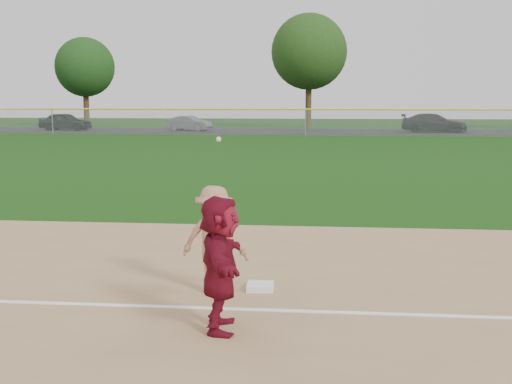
# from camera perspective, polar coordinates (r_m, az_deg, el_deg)

# --- Properties ---
(ground) EXTENTS (160.00, 160.00, 0.00)m
(ground) POSITION_cam_1_polar(r_m,az_deg,el_deg) (9.63, -0.89, -8.99)
(ground) COLOR #133C0B
(ground) RESTS_ON ground
(foul_line) EXTENTS (60.00, 0.10, 0.01)m
(foul_line) POSITION_cam_1_polar(r_m,az_deg,el_deg) (8.87, -1.48, -10.37)
(foul_line) COLOR white
(foul_line) RESTS_ON infield_dirt
(parking_asphalt) EXTENTS (120.00, 10.00, 0.01)m
(parking_asphalt) POSITION_cam_1_polar(r_m,az_deg,el_deg) (55.21, 4.56, 5.38)
(parking_asphalt) COLOR black
(parking_asphalt) RESTS_ON ground
(first_base) EXTENTS (0.41, 0.41, 0.09)m
(first_base) POSITION_cam_1_polar(r_m,az_deg,el_deg) (9.73, 0.39, -8.41)
(first_base) COLOR white
(first_base) RESTS_ON infield_dirt
(base_runner) EXTENTS (0.68, 1.61, 1.69)m
(base_runner) POSITION_cam_1_polar(r_m,az_deg,el_deg) (7.90, -3.22, -6.37)
(base_runner) COLOR maroon
(base_runner) RESTS_ON infield_dirt
(car_left) EXTENTS (4.70, 2.18, 1.56)m
(car_left) POSITION_cam_1_polar(r_m,az_deg,el_deg) (59.63, -16.58, 6.04)
(car_left) COLOR black
(car_left) RESTS_ON parking_asphalt
(car_mid) EXTENTS (4.15, 2.48, 1.29)m
(car_mid) POSITION_cam_1_polar(r_m,az_deg,el_deg) (56.56, -5.91, 6.10)
(car_mid) COLOR #595C60
(car_mid) RESTS_ON parking_asphalt
(car_right) EXTENTS (5.58, 2.76, 1.56)m
(car_right) POSITION_cam_1_polar(r_m,az_deg,el_deg) (55.72, 15.54, 5.94)
(car_right) COLOR black
(car_right) RESTS_ON parking_asphalt
(first_base_play) EXTENTS (1.13, 0.79, 2.31)m
(first_base_play) POSITION_cam_1_polar(r_m,az_deg,el_deg) (9.45, -3.73, -4.23)
(first_base_play) COLOR gray
(first_base_play) RESTS_ON infield_dirt
(outfield_fence) EXTENTS (110.00, 0.12, 110.00)m
(outfield_fence) POSITION_cam_1_polar(r_m,az_deg,el_deg) (49.15, 4.44, 7.30)
(outfield_fence) COLOR #999EA0
(outfield_fence) RESTS_ON ground
(tree_1) EXTENTS (5.80, 5.80, 8.75)m
(tree_1) POSITION_cam_1_polar(r_m,az_deg,el_deg) (66.33, -14.97, 10.66)
(tree_1) COLOR #3E2716
(tree_1) RESTS_ON ground
(tree_2) EXTENTS (7.00, 7.00, 10.58)m
(tree_2) POSITION_cam_1_polar(r_m,az_deg,el_deg) (60.78, 4.74, 12.31)
(tree_2) COLOR #3A2915
(tree_2) RESTS_ON ground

